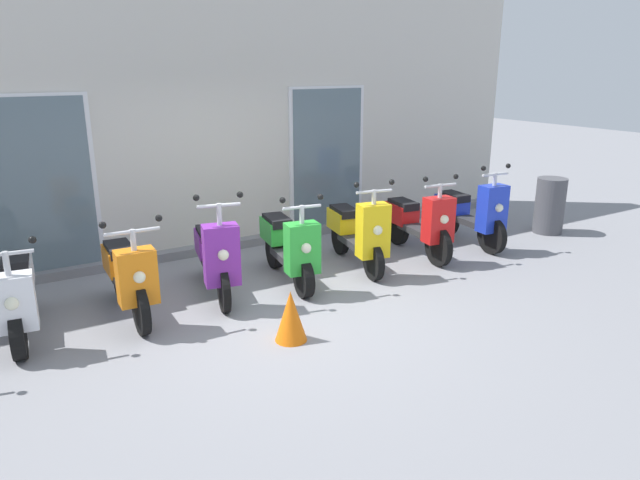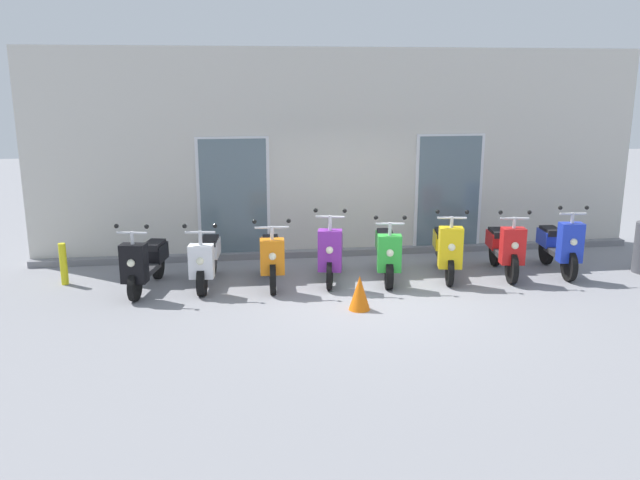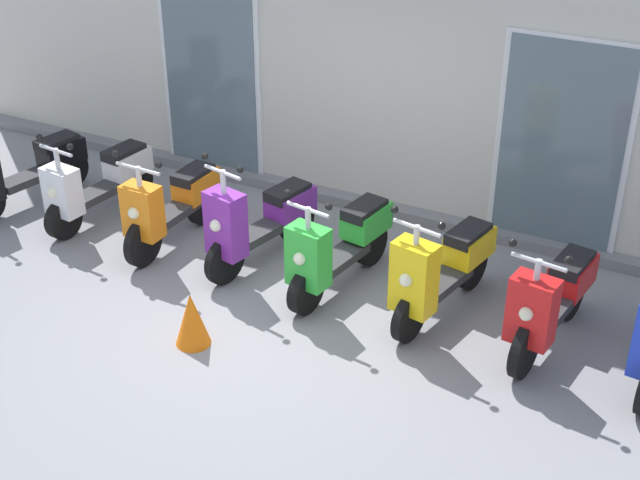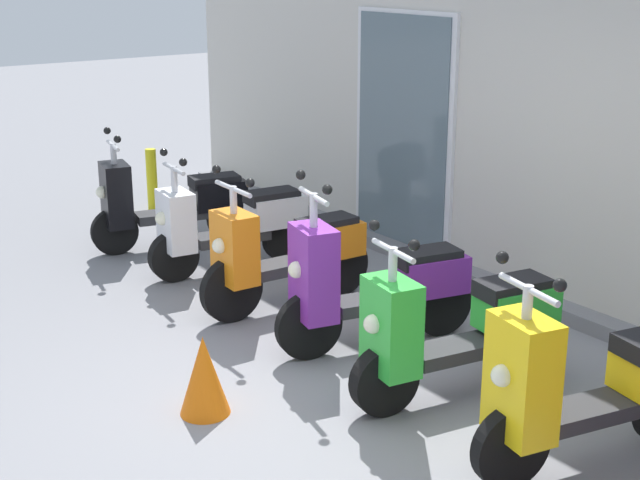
# 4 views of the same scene
# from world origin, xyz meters

# --- Properties ---
(ground_plane) EXTENTS (40.00, 40.00, 0.00)m
(ground_plane) POSITION_xyz_m (0.00, 0.00, 0.00)
(ground_plane) COLOR gray
(storefront_facade) EXTENTS (11.62, 0.50, 3.89)m
(storefront_facade) POSITION_xyz_m (-0.00, 2.67, 1.89)
(storefront_facade) COLOR beige
(storefront_facade) RESTS_ON ground_plane
(scooter_black) EXTENTS (0.68, 1.59, 1.20)m
(scooter_black) POSITION_xyz_m (-3.53, 0.78, 0.47)
(scooter_black) COLOR black
(scooter_black) RESTS_ON ground_plane
(scooter_white) EXTENTS (0.56, 1.56, 1.15)m
(scooter_white) POSITION_xyz_m (-2.57, 0.90, 0.44)
(scooter_white) COLOR black
(scooter_white) RESTS_ON ground_plane
(scooter_orange) EXTENTS (0.60, 1.56, 1.20)m
(scooter_orange) POSITION_xyz_m (-1.51, 0.79, 0.47)
(scooter_orange) COLOR black
(scooter_orange) RESTS_ON ground_plane
(scooter_purple) EXTENTS (0.67, 1.56, 1.33)m
(scooter_purple) POSITION_xyz_m (-0.49, 0.86, 0.50)
(scooter_purple) COLOR black
(scooter_purple) RESTS_ON ground_plane
(scooter_green) EXTENTS (0.61, 1.56, 1.21)m
(scooter_green) POSITION_xyz_m (0.44, 0.79, 0.47)
(scooter_green) COLOR black
(scooter_green) RESTS_ON ground_plane
(scooter_yellow) EXTENTS (0.66, 1.57, 1.27)m
(scooter_yellow) POSITION_xyz_m (1.49, 0.80, 0.50)
(scooter_yellow) COLOR black
(scooter_yellow) RESTS_ON ground_plane
(curb_bollard) EXTENTS (0.12, 0.12, 0.70)m
(curb_bollard) POSITION_xyz_m (-4.92, 1.26, 0.35)
(curb_bollard) COLOR yellow
(curb_bollard) RESTS_ON ground_plane
(traffic_cone) EXTENTS (0.32, 0.32, 0.52)m
(traffic_cone) POSITION_xyz_m (-0.31, -0.63, 0.26)
(traffic_cone) COLOR orange
(traffic_cone) RESTS_ON ground_plane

